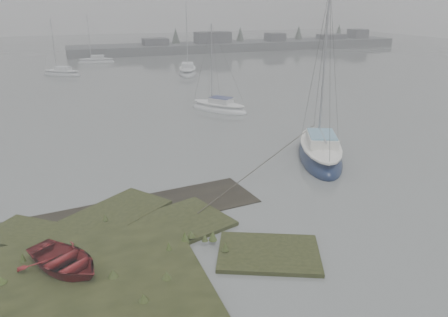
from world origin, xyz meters
TOP-DOWN VIEW (x-y plane):
  - ground at (0.00, 30.00)m, footprint 160.00×160.00m
  - far_shoreline at (26.84, 61.90)m, footprint 60.00×8.00m
  - sailboat_main at (7.59, 7.44)m, footprint 5.03×7.28m
  - sailboat_white at (6.13, 19.95)m, footprint 4.39×5.13m
  - sailboat_far_a at (-5.19, 42.94)m, footprint 4.90×4.21m
  - sailboat_far_b at (8.99, 38.67)m, footprint 3.82×6.62m
  - sailboat_far_c at (-0.36, 52.60)m, footprint 5.29×2.61m
  - dinghy at (-6.17, 0.78)m, footprint 3.44×3.68m

SIDE VIEW (x-z plane):
  - ground at x=0.00m, z-range 0.00..0.00m
  - sailboat_far_a at x=-5.19m, z-range -3.25..3.67m
  - sailboat_far_c at x=-0.36m, z-range -3.35..3.80m
  - sailboat_white at x=6.13m, z-range -3.39..3.84m
  - sailboat_far_b at x=8.99m, z-range -4.17..4.72m
  - sailboat_main at x=7.59m, z-range -4.61..5.22m
  - dinghy at x=-6.17m, z-range 0.22..0.84m
  - far_shoreline at x=26.84m, z-range -1.22..2.93m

